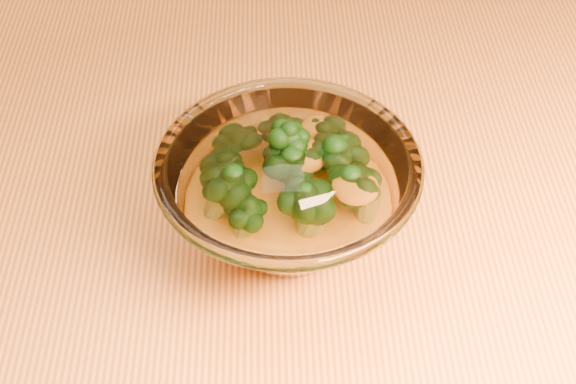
% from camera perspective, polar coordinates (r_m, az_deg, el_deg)
% --- Properties ---
extents(table, '(1.20, 0.80, 0.75)m').
position_cam_1_polar(table, '(0.72, 6.47, -6.33)').
color(table, '#E09043').
rests_on(table, ground).
extents(glass_bowl, '(0.19, 0.19, 0.08)m').
position_cam_1_polar(glass_bowl, '(0.58, -0.00, -0.28)').
color(glass_bowl, white).
rests_on(glass_bowl, table).
extents(cheese_sauce, '(0.11, 0.11, 0.03)m').
position_cam_1_polar(cheese_sauce, '(0.60, -0.00, -1.46)').
color(cheese_sauce, orange).
rests_on(cheese_sauce, glass_bowl).
extents(broccoli_heap, '(0.14, 0.12, 0.06)m').
position_cam_1_polar(broccoli_heap, '(0.58, 0.21, 1.27)').
color(broccoli_heap, black).
rests_on(broccoli_heap, cheese_sauce).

